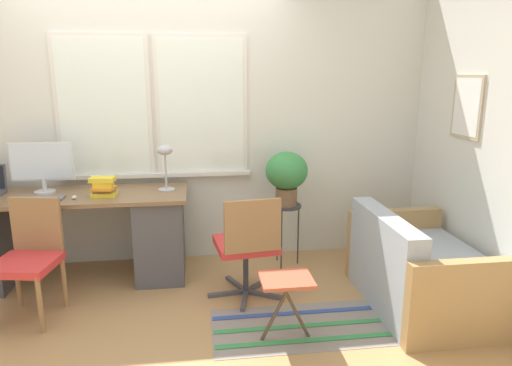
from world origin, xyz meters
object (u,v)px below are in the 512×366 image
object	(u,v)px
desk_lamp	(165,156)
plant_stand	(286,211)
couch_loveseat	(419,272)
monitor	(42,165)
keyboard	(37,199)
office_chair_swivel	(248,244)
mouse	(74,197)
potted_plant	(287,173)
folding_stool	(286,285)
desk_chair_wooden	(29,255)
book_stack	(104,187)

from	to	relation	value
desk_lamp	plant_stand	xyz separation A→B (m)	(1.06, 0.03, -0.54)
couch_loveseat	plant_stand	size ratio (longest dim) A/B	2.07
monitor	keyboard	size ratio (longest dim) A/B	1.25
desk_lamp	office_chair_swivel	xyz separation A→B (m)	(0.64, -0.56, -0.61)
monitor	mouse	xyz separation A→B (m)	(0.30, -0.25, -0.22)
mouse	office_chair_swivel	xyz separation A→B (m)	(1.35, -0.37, -0.33)
desk_lamp	couch_loveseat	distance (m)	2.25
office_chair_swivel	potted_plant	bearing A→B (deg)	-132.03
mouse	desk_lamp	bearing A→B (deg)	15.07
monitor	mouse	world-z (taller)	monitor
mouse	office_chair_swivel	world-z (taller)	office_chair_swivel
potted_plant	folding_stool	bearing A→B (deg)	-101.22
mouse	folding_stool	distance (m)	1.87
keyboard	folding_stool	xyz separation A→B (m)	(1.82, -1.00, -0.38)
mouse	potted_plant	bearing A→B (deg)	7.28
desk_lamp	mouse	bearing A→B (deg)	-164.93
couch_loveseat	folding_stool	world-z (taller)	couch_loveseat
desk_chair_wooden	office_chair_swivel	xyz separation A→B (m)	(1.60, 0.05, -0.01)
desk_lamp	book_stack	world-z (taller)	desk_lamp
mouse	book_stack	world-z (taller)	book_stack
mouse	desk_lamp	size ratio (longest dim) A/B	0.15
monitor	desk_chair_wooden	world-z (taller)	monitor
desk_lamp	couch_loveseat	size ratio (longest dim) A/B	0.33
desk_lamp	folding_stool	world-z (taller)	desk_lamp
desk_chair_wooden	office_chair_swivel	distance (m)	1.60
mouse	potted_plant	world-z (taller)	potted_plant
monitor	keyboard	world-z (taller)	monitor
keyboard	mouse	world-z (taller)	mouse
keyboard	couch_loveseat	size ratio (longest dim) A/B	0.34
book_stack	couch_loveseat	bearing A→B (deg)	-16.92
office_chair_swivel	book_stack	bearing A→B (deg)	-27.96
monitor	office_chair_swivel	xyz separation A→B (m)	(1.65, -0.62, -0.55)
monitor	folding_stool	distance (m)	2.29
keyboard	folding_stool	distance (m)	2.11
book_stack	couch_loveseat	size ratio (longest dim) A/B	0.17
potted_plant	desk_chair_wooden	bearing A→B (deg)	-162.31
mouse	office_chair_swivel	size ratio (longest dim) A/B	0.07
mouse	desk_chair_wooden	distance (m)	0.58
book_stack	office_chair_swivel	xyz separation A→B (m)	(1.14, -0.44, -0.39)
keyboard	folding_stool	world-z (taller)	keyboard
office_chair_swivel	couch_loveseat	bearing A→B (deg)	160.35
desk_lamp	office_chair_swivel	distance (m)	1.05
book_stack	plant_stand	bearing A→B (deg)	5.72
desk_chair_wooden	office_chair_swivel	world-z (taller)	desk_chair_wooden
couch_loveseat	plant_stand	xyz separation A→B (m)	(-0.86, 0.89, 0.25)
desk_lamp	potted_plant	bearing A→B (deg)	1.83
monitor	folding_stool	world-z (taller)	monitor
plant_stand	couch_loveseat	bearing A→B (deg)	-46.02
book_stack	potted_plant	world-z (taller)	potted_plant
office_chair_swivel	plant_stand	xyz separation A→B (m)	(0.42, 0.60, 0.07)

